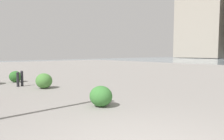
# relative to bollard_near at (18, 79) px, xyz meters

# --- Properties ---
(bollard_near) EXTENTS (0.13, 0.13, 0.69)m
(bollard_near) POSITION_rel_bollard_near_xyz_m (0.00, 0.00, 0.00)
(bollard_near) COLOR #232328
(bollard_near) RESTS_ON ground
(bollard_mid) EXTENTS (0.13, 0.13, 0.73)m
(bollard_mid) POSITION_rel_bollard_near_xyz_m (0.07, -0.21, 0.02)
(bollard_mid) COLOR #232328
(bollard_mid) RESTS_ON ground
(shrub_low) EXTENTS (0.70, 0.63, 0.60)m
(shrub_low) POSITION_rel_bollard_near_xyz_m (1.68, -0.40, -0.06)
(shrub_low) COLOR #2D6628
(shrub_low) RESTS_ON ground
(shrub_round) EXTENTS (0.79, 0.71, 0.67)m
(shrub_round) POSITION_rel_bollard_near_xyz_m (-1.24, -0.72, -0.03)
(shrub_round) COLOR #477F38
(shrub_round) RESTS_ON ground
(shrub_wide) EXTENTS (0.72, 0.65, 0.61)m
(shrub_wide) POSITION_rel_bollard_near_xyz_m (-5.41, -0.65, -0.06)
(shrub_wide) COLOR #387533
(shrub_wide) RESTS_ON ground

